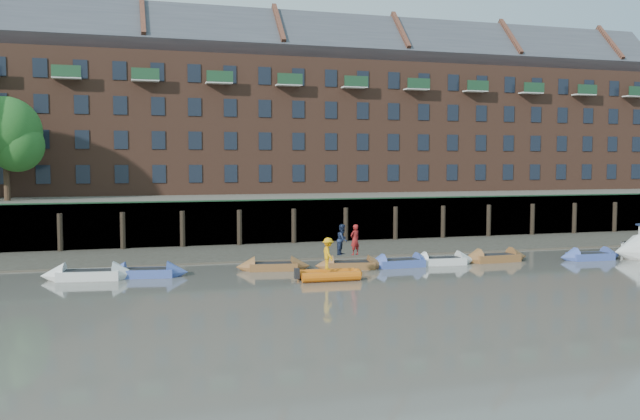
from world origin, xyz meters
name	(u,v)px	position (x,y,z in m)	size (l,w,h in m)	color
ground	(462,302)	(0.00, 0.00, 0.00)	(220.00, 220.00, 0.00)	#635E55
foreshore	(336,250)	(0.00, 18.00, 0.00)	(110.00, 8.00, 0.50)	#3D382F
mud_band	(352,256)	(0.00, 14.60, 0.00)	(110.00, 1.60, 0.10)	#4C4336
river_wall	(318,221)	(0.00, 22.38, 1.59)	(110.00, 1.23, 3.30)	#2D2A26
bank_terrace	(277,209)	(0.00, 36.00, 1.60)	(110.00, 28.00, 3.20)	#5E594D
apartment_terrace	(275,89)	(0.00, 36.99, 12.82)	(80.60, 15.56, 20.98)	brown
rowboat_0	(89,275)	(-15.70, 10.36, 0.25)	(4.91, 1.99, 1.39)	silver
rowboat_1	(146,273)	(-12.86, 10.33, 0.22)	(4.45, 1.91, 1.25)	#3E54A5
rowboat_2	(273,266)	(-6.00, 10.61, 0.21)	(4.26, 1.81, 1.20)	brown
rowboat_3	(351,265)	(-1.70, 9.83, 0.21)	(4.21, 1.85, 1.18)	brown
rowboat_4	(400,263)	(1.27, 9.74, 0.22)	(4.26, 1.39, 1.22)	#3E54A5
rowboat_5	(442,261)	(3.97, 9.87, 0.21)	(4.21, 1.45, 1.20)	silver
rowboat_6	(495,258)	(7.58, 9.99, 0.23)	(4.47, 1.46, 1.28)	brown
rowboat_7	(590,256)	(13.63, 9.03, 0.21)	(4.21, 1.38, 1.21)	#3E54A5
rib_tender	(331,275)	(-3.80, 6.77, 0.25)	(3.32, 1.65, 0.57)	#D05B0D
person_rower_a	(355,240)	(-1.49, 9.73, 1.66)	(0.63, 0.41, 1.73)	maroon
person_rower_b	(343,240)	(-2.14, 9.97, 1.66)	(0.84, 0.66, 1.73)	#19233F
person_rib_crew	(328,254)	(-3.98, 6.75, 1.36)	(1.06, 0.61, 1.65)	orange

